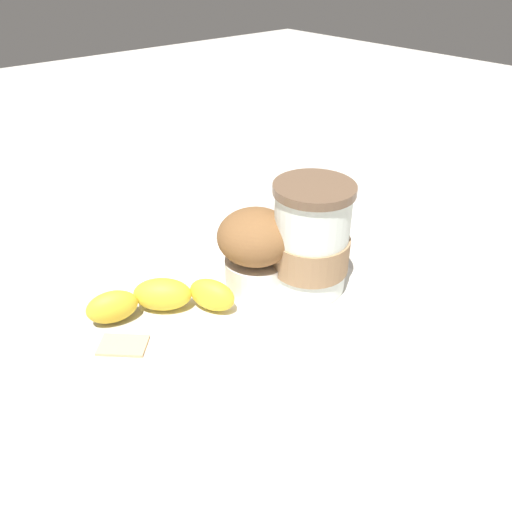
# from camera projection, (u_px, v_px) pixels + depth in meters

# --- Properties ---
(ground_plane) EXTENTS (3.00, 3.00, 0.00)m
(ground_plane) POSITION_uv_depth(u_px,v_px,m) (256.00, 291.00, 0.61)
(ground_plane) COLOR beige
(paper_napkin) EXTENTS (0.25, 0.25, 0.00)m
(paper_napkin) POSITION_uv_depth(u_px,v_px,m) (256.00, 291.00, 0.61)
(paper_napkin) COLOR white
(paper_napkin) RESTS_ON ground_plane
(coffee_cup) EXTENTS (0.09, 0.09, 0.14)m
(coffee_cup) POSITION_uv_depth(u_px,v_px,m) (311.00, 241.00, 0.58)
(coffee_cup) COLOR silver
(coffee_cup) RESTS_ON paper_napkin
(muffin) EXTENTS (0.09, 0.09, 0.10)m
(muffin) POSITION_uv_depth(u_px,v_px,m) (256.00, 247.00, 0.59)
(muffin) COLOR white
(muffin) RESTS_ON paper_napkin
(banana) EXTENTS (0.15, 0.11, 0.04)m
(banana) POSITION_uv_depth(u_px,v_px,m) (163.00, 298.00, 0.57)
(banana) COLOR gold
(banana) RESTS_ON paper_napkin
(sugar_packet) EXTENTS (0.06, 0.06, 0.01)m
(sugar_packet) POSITION_uv_depth(u_px,v_px,m) (123.00, 344.00, 0.53)
(sugar_packet) COLOR #E0B27F
(sugar_packet) RESTS_ON ground_plane
(wooden_stirrer) EXTENTS (0.10, 0.07, 0.00)m
(wooden_stirrer) POSITION_uv_depth(u_px,v_px,m) (333.00, 244.00, 0.70)
(wooden_stirrer) COLOR #9E7547
(wooden_stirrer) RESTS_ON ground_plane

